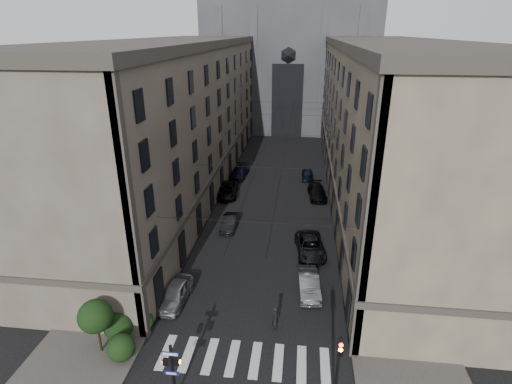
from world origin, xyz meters
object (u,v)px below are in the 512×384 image
at_px(car_left_near, 175,293).
at_px(car_right_far, 308,175).
at_px(pedestrian_signal_left, 172,369).
at_px(traffic_light_right, 338,365).
at_px(pedestrian, 276,318).
at_px(car_left_midnear, 229,223).
at_px(car_right_midfar, 317,192).
at_px(car_left_midfar, 227,190).
at_px(car_right_midnear, 310,246).
at_px(car_right_near, 309,284).
at_px(gothic_tower, 291,41).
at_px(car_left_far, 239,172).

height_order(car_left_near, car_right_far, car_left_near).
distance_m(pedestrian_signal_left, car_right_far, 38.72).
bearing_deg(traffic_light_right, pedestrian, 121.69).
height_order(car_left_near, car_left_midnear, car_left_near).
bearing_deg(car_right_midfar, car_left_midfar, 177.67).
height_order(car_right_midnear, pedestrian, pedestrian).
height_order(traffic_light_right, car_left_midfar, traffic_light_right).
height_order(car_left_near, car_left_midfar, car_left_near).
relative_size(car_left_near, car_right_near, 0.99).
xyz_separation_m(traffic_light_right, car_left_near, (-11.80, 8.30, -2.49)).
height_order(gothic_tower, car_left_midnear, gothic_tower).
relative_size(pedestrian_signal_left, car_right_far, 0.98).
distance_m(gothic_tower, traffic_light_right, 74.67).
bearing_deg(traffic_light_right, car_left_midnear, 114.81).
bearing_deg(car_left_midfar, car_right_far, 30.02).
distance_m(car_left_far, car_right_near, 28.29).
bearing_deg(car_right_midnear, car_right_midfar, 78.65).
bearing_deg(car_right_midfar, car_right_far, 94.43).
height_order(car_right_midfar, car_right_far, car_right_midfar).
bearing_deg(car_left_midnear, car_right_far, 63.10).
height_order(car_left_near, car_left_far, car_left_near).
xyz_separation_m(car_left_midfar, car_right_near, (10.36, -19.38, -0.02)).
distance_m(pedestrian_signal_left, car_right_midnear, 19.16).
relative_size(gothic_tower, traffic_light_right, 11.15).
bearing_deg(pedestrian, gothic_tower, 4.00).
distance_m(pedestrian_signal_left, car_left_near, 9.25).
relative_size(pedestrian_signal_left, car_left_midnear, 0.95).
distance_m(pedestrian_signal_left, car_left_far, 37.86).
relative_size(traffic_light_right, car_right_midnear, 0.94).
height_order(traffic_light_right, car_right_near, traffic_light_right).
bearing_deg(car_left_midfar, pedestrian, -76.70).
xyz_separation_m(car_left_midfar, pedestrian, (8.01, -24.14, 0.18)).
bearing_deg(car_left_far, car_right_near, -65.49).
distance_m(car_left_midnear, car_left_midfar, 9.23).
distance_m(traffic_light_right, car_left_midnear, 23.50).
relative_size(gothic_tower, car_right_far, 14.27).
distance_m(gothic_tower, car_right_far, 39.67).
xyz_separation_m(traffic_light_right, car_right_midfar, (-0.21, 30.92, -2.53)).
bearing_deg(car_right_far, traffic_light_right, -90.07).
height_order(gothic_tower, car_right_midnear, gothic_tower).
bearing_deg(car_left_far, pedestrian_signal_left, -82.65).
relative_size(pedestrian_signal_left, car_left_midfar, 0.70).
relative_size(car_right_near, pedestrian, 2.41).
bearing_deg(gothic_tower, car_right_midfar, -82.71).
xyz_separation_m(gothic_tower, traffic_light_right, (5.60, -73.04, -14.51)).
bearing_deg(pedestrian, traffic_light_right, -145.90).
bearing_deg(traffic_light_right, car_right_midnear, 94.05).
bearing_deg(traffic_light_right, gothic_tower, 94.38).
xyz_separation_m(gothic_tower, car_right_far, (4.20, -35.54, -17.11)).
distance_m(traffic_light_right, car_right_midnear, 17.18).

